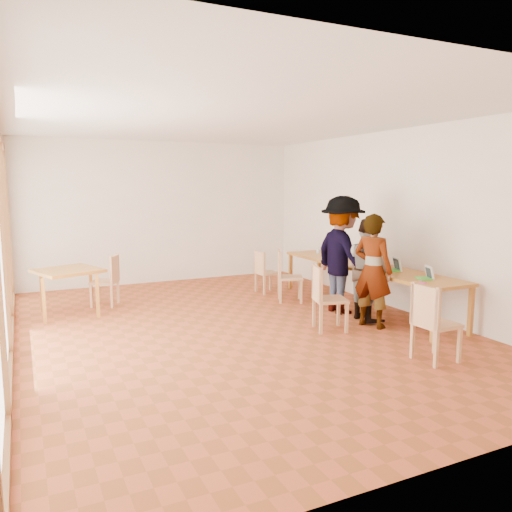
% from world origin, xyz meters
% --- Properties ---
extents(ground, '(8.00, 8.00, 0.00)m').
position_xyz_m(ground, '(0.00, 0.00, 0.00)').
color(ground, '#AE4D2A').
rests_on(ground, ground).
extents(wall_back, '(6.00, 0.10, 3.00)m').
position_xyz_m(wall_back, '(0.00, 4.00, 1.50)').
color(wall_back, white).
rests_on(wall_back, ground).
extents(wall_front, '(6.00, 0.10, 3.00)m').
position_xyz_m(wall_front, '(0.00, -4.00, 1.50)').
color(wall_front, white).
rests_on(wall_front, ground).
extents(wall_right, '(0.10, 8.00, 3.00)m').
position_xyz_m(wall_right, '(3.00, 0.00, 1.50)').
color(wall_right, white).
rests_on(wall_right, ground).
extents(ceiling, '(6.00, 8.00, 0.04)m').
position_xyz_m(ceiling, '(0.00, 0.00, 3.02)').
color(ceiling, white).
rests_on(ceiling, wall_back).
extents(communal_table, '(0.80, 4.00, 0.75)m').
position_xyz_m(communal_table, '(2.50, 0.21, 0.70)').
color(communal_table, '#B47828').
rests_on(communal_table, ground).
extents(side_table, '(0.90, 0.90, 0.75)m').
position_xyz_m(side_table, '(-2.09, 1.86, 0.67)').
color(side_table, '#B47828').
rests_on(side_table, ground).
extents(chair_near, '(0.45, 0.45, 0.50)m').
position_xyz_m(chair_near, '(1.57, -2.26, 0.57)').
color(chair_near, tan).
rests_on(chair_near, ground).
extents(chair_mid, '(0.55, 0.55, 0.50)m').
position_xyz_m(chair_mid, '(1.15, -0.62, 0.58)').
color(chair_mid, tan).
rests_on(chair_mid, ground).
extents(chair_far, '(0.57, 0.57, 0.49)m').
position_xyz_m(chair_far, '(1.51, 1.20, 0.56)').
color(chair_far, tan).
rests_on(chair_far, ground).
extents(chair_empty, '(0.40, 0.40, 0.44)m').
position_xyz_m(chair_empty, '(1.47, 1.99, 0.50)').
color(chair_empty, tan).
rests_on(chair_empty, ground).
extents(chair_spare, '(0.56, 0.56, 0.47)m').
position_xyz_m(chair_spare, '(-1.38, 2.23, 0.54)').
color(chair_spare, tan).
rests_on(chair_spare, ground).
extents(person_near, '(0.60, 0.72, 1.68)m').
position_xyz_m(person_near, '(1.91, -0.75, 0.84)').
color(person_near, gray).
rests_on(person_near, ground).
extents(person_mid, '(0.66, 0.82, 1.59)m').
position_xyz_m(person_mid, '(2.11, -0.40, 0.79)').
color(person_mid, gray).
rests_on(person_mid, ground).
extents(person_far, '(0.72, 1.24, 1.91)m').
position_xyz_m(person_far, '(1.98, 0.14, 0.96)').
color(person_far, gray).
rests_on(person_far, ground).
extents(laptop_near, '(0.26, 0.28, 0.19)m').
position_xyz_m(laptop_near, '(2.48, -1.24, 0.80)').
color(laptop_near, green).
rests_on(laptop_near, communal_table).
extents(laptop_mid, '(0.29, 0.30, 0.22)m').
position_xyz_m(laptop_mid, '(2.54, -0.49, 0.81)').
color(laptop_mid, green).
rests_on(laptop_mid, communal_table).
extents(laptop_far, '(0.23, 0.27, 0.22)m').
position_xyz_m(laptop_far, '(2.55, 0.95, 0.81)').
color(laptop_far, green).
rests_on(laptop_far, communal_table).
extents(yellow_mug, '(0.14, 0.14, 0.10)m').
position_xyz_m(yellow_mug, '(2.63, 1.56, 0.80)').
color(yellow_mug, yellow).
rests_on(yellow_mug, communal_table).
extents(green_bottle, '(0.07, 0.07, 0.28)m').
position_xyz_m(green_bottle, '(2.49, 1.39, 0.89)').
color(green_bottle, '#1A6225').
rests_on(green_bottle, communal_table).
extents(clear_glass, '(0.07, 0.07, 0.09)m').
position_xyz_m(clear_glass, '(2.54, 1.72, 0.80)').
color(clear_glass, silver).
rests_on(clear_glass, communal_table).
extents(condiment_cup, '(0.08, 0.08, 0.06)m').
position_xyz_m(condiment_cup, '(2.75, 0.23, 0.78)').
color(condiment_cup, white).
rests_on(condiment_cup, communal_table).
extents(pink_phone, '(0.05, 0.10, 0.01)m').
position_xyz_m(pink_phone, '(2.23, -1.43, 0.76)').
color(pink_phone, '#D32F86').
rests_on(pink_phone, communal_table).
extents(black_pouch, '(0.16, 0.26, 0.09)m').
position_xyz_m(black_pouch, '(2.58, 0.16, 0.80)').
color(black_pouch, black).
rests_on(black_pouch, communal_table).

